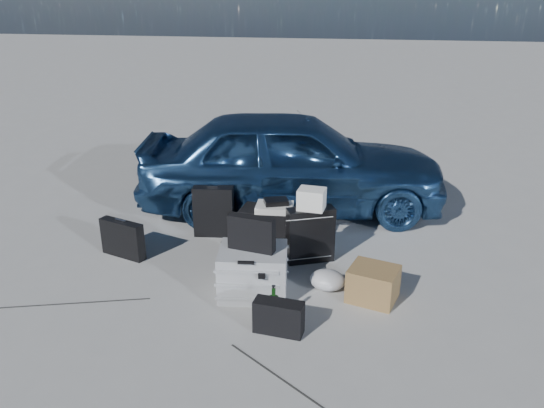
# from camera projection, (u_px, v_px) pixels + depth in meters

# --- Properties ---
(ground) EXTENTS (60.00, 60.00, 0.00)m
(ground) POSITION_uv_depth(u_px,v_px,m) (227.00, 293.00, 4.86)
(ground) COLOR #A0A09C
(ground) RESTS_ON ground
(car) EXTENTS (3.93, 2.17, 1.27)m
(car) POSITION_uv_depth(u_px,v_px,m) (292.00, 161.00, 6.54)
(car) COLOR #2D578C
(car) RESTS_ON ground
(pelican_case) EXTENTS (0.67, 0.57, 0.44)m
(pelican_case) POSITION_uv_depth(u_px,v_px,m) (253.00, 271.00, 4.79)
(pelican_case) COLOR #9EA1A3
(pelican_case) RESTS_ON ground
(laptop_bag) EXTENTS (0.43, 0.18, 0.32)m
(laptop_bag) POSITION_uv_depth(u_px,v_px,m) (251.00, 233.00, 4.65)
(laptop_bag) COLOR black
(laptop_bag) RESTS_ON pelican_case
(briefcase) EXTENTS (0.51, 0.26, 0.39)m
(briefcase) POSITION_uv_depth(u_px,v_px,m) (123.00, 239.00, 5.48)
(briefcase) COLOR black
(briefcase) RESTS_ON ground
(suitcase_left) EXTENTS (0.46, 0.21, 0.57)m
(suitcase_left) POSITION_uv_depth(u_px,v_px,m) (214.00, 211.00, 5.93)
(suitcase_left) COLOR black
(suitcase_left) RESTS_ON ground
(suitcase_right) EXTENTS (0.51, 0.35, 0.57)m
(suitcase_right) POSITION_uv_depth(u_px,v_px,m) (310.00, 235.00, 5.36)
(suitcase_right) COLOR black
(suitcase_right) RESTS_ON ground
(white_carton) EXTENTS (0.28, 0.23, 0.21)m
(white_carton) POSITION_uv_depth(u_px,v_px,m) (312.00, 199.00, 5.21)
(white_carton) COLOR white
(white_carton) RESTS_ON suitcase_right
(duffel_bag) EXTENTS (0.79, 0.40, 0.38)m
(duffel_bag) POSITION_uv_depth(u_px,v_px,m) (275.00, 226.00, 5.79)
(duffel_bag) COLOR black
(duffel_bag) RESTS_ON ground
(flat_box_white) EXTENTS (0.41, 0.32, 0.07)m
(flat_box_white) POSITION_uv_depth(u_px,v_px,m) (274.00, 207.00, 5.71)
(flat_box_white) COLOR white
(flat_box_white) RESTS_ON duffel_bag
(flat_box_black) EXTENTS (0.30, 0.26, 0.05)m
(flat_box_black) POSITION_uv_depth(u_px,v_px,m) (276.00, 202.00, 5.70)
(flat_box_black) COLOR black
(flat_box_black) RESTS_ON flat_box_white
(cardboard_box) EXTENTS (0.49, 0.45, 0.31)m
(cardboard_box) POSITION_uv_depth(u_px,v_px,m) (373.00, 284.00, 4.71)
(cardboard_box) COLOR brown
(cardboard_box) RESTS_ON ground
(plastic_bag) EXTENTS (0.36, 0.31, 0.18)m
(plastic_bag) POSITION_uv_depth(u_px,v_px,m) (327.00, 280.00, 4.90)
(plastic_bag) COLOR silver
(plastic_bag) RESTS_ON ground
(messenger_bag) EXTENTS (0.41, 0.19, 0.28)m
(messenger_bag) POSITION_uv_depth(u_px,v_px,m) (279.00, 317.00, 4.25)
(messenger_bag) COLOR black
(messenger_bag) RESTS_ON ground
(green_bottle) EXTENTS (0.09, 0.09, 0.33)m
(green_bottle) POSITION_uv_depth(u_px,v_px,m) (274.00, 305.00, 4.37)
(green_bottle) COLOR black
(green_bottle) RESTS_ON ground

